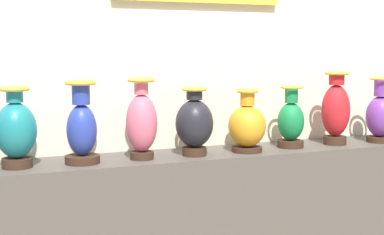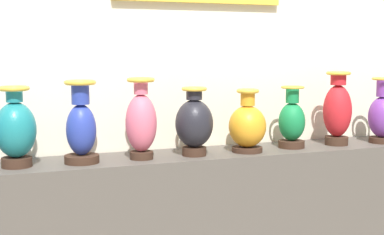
# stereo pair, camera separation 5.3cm
# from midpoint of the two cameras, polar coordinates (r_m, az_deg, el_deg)

# --- Properties ---
(back_wall) EXTENTS (5.18, 0.14, 2.95)m
(back_wall) POSITION_cam_midpoint_polar(r_m,az_deg,el_deg) (2.95, -1.10, 8.40)
(back_wall) COLOR beige
(back_wall) RESTS_ON ground_plane
(vase_teal) EXTENTS (0.18, 0.18, 0.36)m
(vase_teal) POSITION_cam_midpoint_polar(r_m,az_deg,el_deg) (2.55, -17.03, -1.20)
(vase_teal) COLOR #382319
(vase_teal) RESTS_ON display_shelf
(vase_cobalt) EXTENTS (0.16, 0.16, 0.38)m
(vase_cobalt) POSITION_cam_midpoint_polar(r_m,az_deg,el_deg) (2.57, -10.69, -0.97)
(vase_cobalt) COLOR #382319
(vase_cobalt) RESTS_ON display_shelf
(vase_rose) EXTENTS (0.15, 0.15, 0.38)m
(vase_rose) POSITION_cam_midpoint_polar(r_m,az_deg,el_deg) (2.62, -4.65, -0.40)
(vase_rose) COLOR #382319
(vase_rose) RESTS_ON display_shelf
(vase_onyx) EXTENTS (0.18, 0.18, 0.34)m
(vase_onyx) POSITION_cam_midpoint_polar(r_m,az_deg,el_deg) (2.71, 0.79, -0.59)
(vase_onyx) COLOR #382319
(vase_onyx) RESTS_ON display_shelf
(vase_amber) EXTENTS (0.19, 0.19, 0.32)m
(vase_amber) POSITION_cam_midpoint_polar(r_m,az_deg,el_deg) (2.82, 6.22, -0.84)
(vase_amber) COLOR #382319
(vase_amber) RESTS_ON display_shelf
(vase_emerald) EXTENTS (0.14, 0.14, 0.33)m
(vase_emerald) POSITION_cam_midpoint_polar(r_m,az_deg,el_deg) (2.98, 10.67, -0.42)
(vase_emerald) COLOR #382319
(vase_emerald) RESTS_ON display_shelf
(vase_crimson) EXTENTS (0.15, 0.15, 0.40)m
(vase_crimson) POSITION_cam_midpoint_polar(r_m,az_deg,el_deg) (3.12, 15.11, 0.71)
(vase_crimson) COLOR #382319
(vase_crimson) RESTS_ON display_shelf
(vase_violet) EXTENTS (0.16, 0.16, 0.36)m
(vase_violet) POSITION_cam_midpoint_polar(r_m,az_deg,el_deg) (3.27, 19.34, 0.23)
(vase_violet) COLOR #382319
(vase_violet) RESTS_ON display_shelf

